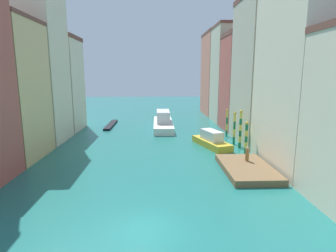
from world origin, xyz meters
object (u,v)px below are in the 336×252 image
Objects in this scene: mooring_pole_2 at (234,128)px; vaporetto_white at (163,122)px; mooring_pole_3 at (227,123)px; gondola_black at (111,125)px; mooring_pole_0 at (246,137)px; waterfront_dock at (247,168)px; motorboat_0 at (211,141)px; person_on_dock at (247,154)px; mooring_pole_1 at (240,129)px.

vaporetto_white is (-9.10, 11.60, -1.16)m from mooring_pole_2.
gondola_black is (-18.65, 9.61, -1.93)m from mooring_pole_3.
mooring_pole_2 reaches higher than gondola_black.
vaporetto_white is (-9.24, 16.10, -0.90)m from mooring_pole_0.
waterfront_dock is 0.61× the size of vaporetto_white.
mooring_pole_3 is at bearing 83.13° from waterfront_dock.
gondola_black is at bearing 135.23° from motorboat_0.
mooring_pole_0 is at bearing 73.23° from waterfront_dock.
person_on_dock is 0.30× the size of mooring_pole_1.
vaporetto_white is at bearing 108.79° from waterfront_dock.
waterfront_dock is 9.46m from motorboat_0.
mooring_pole_1 is (0.06, 2.53, 0.50)m from mooring_pole_0.
waterfront_dock is 15.10m from mooring_pole_3.
mooring_pole_2 is at bearing -92.06° from mooring_pole_3.
vaporetto_white is at bearing 142.63° from mooring_pole_3.
mooring_pole_2 is 4.53m from mooring_pole_3.
mooring_pole_1 reaches higher than mooring_pole_3.
vaporetto_white is 13.96m from motorboat_0.
mooring_pole_1 is at bearing 78.95° from person_on_dock.
mooring_pole_3 is at bearing 90.25° from mooring_pole_1.
mooring_pole_1 is 3.89m from motorboat_0.
mooring_pole_0 is at bearing -88.28° from mooring_pole_2.
mooring_pole_2 is (-0.19, 1.96, -0.24)m from mooring_pole_1.
mooring_pole_3 is 0.44× the size of gondola_black.
vaporetto_white is 9.76m from gondola_black.
waterfront_dock is 23.21m from vaporetto_white.
vaporetto_white is 1.35× the size of gondola_black.
mooring_pole_1 is at bearing -40.76° from gondola_black.
person_on_dock is 0.12× the size of vaporetto_white.
person_on_dock is at bearing 71.84° from waterfront_dock.
mooring_pole_2 reaches higher than mooring_pole_0.
gondola_black is at bearing 126.82° from person_on_dock.
waterfront_dock is at bearing -80.50° from motorboat_0.
vaporetto_white is at bearing 124.42° from mooring_pole_1.
mooring_pole_2 is (-0.13, 4.49, 0.26)m from mooring_pole_0.
vaporetto_white reaches higher than person_on_dock.
mooring_pole_0 is 0.88× the size of mooring_pole_2.
motorboat_0 is (-3.38, 0.92, -1.68)m from mooring_pole_1.
mooring_pole_3 reaches higher than vaporetto_white.
motorboat_0 is at bearing 99.50° from waterfront_dock.
waterfront_dock reaches higher than gondola_black.
mooring_pole_1 reaches higher than person_on_dock.
waterfront_dock is at bearing -108.16° from person_on_dock.
mooring_pole_0 is at bearing -46.11° from motorboat_0.
mooring_pole_0 is at bearing -91.28° from mooring_pole_1.
mooring_pole_3 is 6.63m from motorboat_0.
mooring_pole_1 reaches higher than gondola_black.
mooring_pole_3 reaches higher than mooring_pole_0.
gondola_black is at bearing 152.74° from mooring_pole_3.
mooring_pole_3 is (-0.03, 6.49, -0.35)m from mooring_pole_1.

